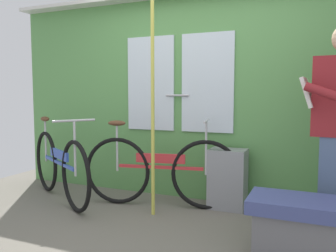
{
  "coord_description": "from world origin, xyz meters",
  "views": [
    {
      "loc": [
        1.28,
        -2.64,
        1.21
      ],
      "look_at": [
        -0.15,
        0.73,
        0.88
      ],
      "focal_mm": 37.48,
      "sensor_mm": 36.0,
      "label": 1
    }
  ],
  "objects_px": {
    "bicycle_near_door": "(160,171)",
    "bicycle_leaning_behind": "(59,166)",
    "trash_bin_by_wall": "(228,179)",
    "bench_seat_corner": "(297,226)",
    "handrail_pole": "(153,100)"
  },
  "relations": [
    {
      "from": "trash_bin_by_wall",
      "to": "bench_seat_corner",
      "type": "height_order",
      "value": "trash_bin_by_wall"
    },
    {
      "from": "bicycle_leaning_behind",
      "to": "handrail_pole",
      "type": "distance_m",
      "value": 1.41
    },
    {
      "from": "handrail_pole",
      "to": "bicycle_near_door",
      "type": "bearing_deg",
      "value": 99.74
    },
    {
      "from": "bicycle_leaning_behind",
      "to": "handrail_pole",
      "type": "relative_size",
      "value": 0.66
    },
    {
      "from": "trash_bin_by_wall",
      "to": "bench_seat_corner",
      "type": "relative_size",
      "value": 0.9
    },
    {
      "from": "handrail_pole",
      "to": "bicycle_leaning_behind",
      "type": "bearing_deg",
      "value": 178.92
    },
    {
      "from": "bicycle_near_door",
      "to": "bicycle_leaning_behind",
      "type": "relative_size",
      "value": 1.12
    },
    {
      "from": "bicycle_near_door",
      "to": "bicycle_leaning_behind",
      "type": "bearing_deg",
      "value": -179.61
    },
    {
      "from": "bicycle_leaning_behind",
      "to": "handrail_pole",
      "type": "xyz_separation_m",
      "value": [
        1.2,
        -0.02,
        0.76
      ]
    },
    {
      "from": "bicycle_leaning_behind",
      "to": "bench_seat_corner",
      "type": "distance_m",
      "value": 2.62
    },
    {
      "from": "bicycle_near_door",
      "to": "trash_bin_by_wall",
      "type": "xyz_separation_m",
      "value": [
        0.69,
        0.23,
        -0.08
      ]
    },
    {
      "from": "trash_bin_by_wall",
      "to": "handrail_pole",
      "type": "distance_m",
      "value": 1.16
    },
    {
      "from": "bicycle_near_door",
      "to": "handrail_pole",
      "type": "relative_size",
      "value": 0.73
    },
    {
      "from": "trash_bin_by_wall",
      "to": "handrail_pole",
      "type": "height_order",
      "value": "handrail_pole"
    },
    {
      "from": "bicycle_leaning_behind",
      "to": "bench_seat_corner",
      "type": "height_order",
      "value": "bicycle_leaning_behind"
    }
  ]
}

